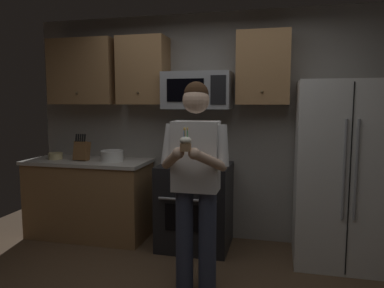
{
  "coord_description": "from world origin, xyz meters",
  "views": [
    {
      "loc": [
        0.73,
        -2.44,
        1.59
      ],
      "look_at": [
        0.03,
        0.45,
        1.25
      ],
      "focal_mm": 33.98,
      "sensor_mm": 36.0,
      "label": 1
    }
  ],
  "objects_px": {
    "knife_block": "(82,150)",
    "bowl_large_white": "(112,155)",
    "microwave": "(198,91)",
    "bowl_small_colored": "(56,156)",
    "oven_range": "(195,205)",
    "cupcake": "(186,143)",
    "person": "(196,175)",
    "refrigerator": "(343,173)"
  },
  "relations": [
    {
      "from": "refrigerator",
      "to": "bowl_small_colored",
      "type": "height_order",
      "value": "refrigerator"
    },
    {
      "from": "person",
      "to": "cupcake",
      "type": "height_order",
      "value": "person"
    },
    {
      "from": "refrigerator",
      "to": "microwave",
      "type": "bearing_deg",
      "value": 173.97
    },
    {
      "from": "bowl_large_white",
      "to": "cupcake",
      "type": "height_order",
      "value": "cupcake"
    },
    {
      "from": "microwave",
      "to": "bowl_small_colored",
      "type": "distance_m",
      "value": 1.87
    },
    {
      "from": "knife_block",
      "to": "microwave",
      "type": "bearing_deg",
      "value": 6.29
    },
    {
      "from": "microwave",
      "to": "refrigerator",
      "type": "distance_m",
      "value": 1.72
    },
    {
      "from": "knife_block",
      "to": "person",
      "type": "xyz_separation_m",
      "value": [
        1.57,
        -0.89,
        -0.04
      ]
    },
    {
      "from": "microwave",
      "to": "knife_block",
      "type": "relative_size",
      "value": 2.31
    },
    {
      "from": "cupcake",
      "to": "person",
      "type": "bearing_deg",
      "value": 90.0
    },
    {
      "from": "cupcake",
      "to": "bowl_small_colored",
      "type": "bearing_deg",
      "value": 147.51
    },
    {
      "from": "oven_range",
      "to": "microwave",
      "type": "distance_m",
      "value": 1.26
    },
    {
      "from": "microwave",
      "to": "bowl_large_white",
      "type": "xyz_separation_m",
      "value": [
        -0.98,
        -0.11,
        -0.73
      ]
    },
    {
      "from": "knife_block",
      "to": "bowl_small_colored",
      "type": "height_order",
      "value": "knife_block"
    },
    {
      "from": "person",
      "to": "cupcake",
      "type": "distance_m",
      "value": 0.44
    },
    {
      "from": "oven_range",
      "to": "knife_block",
      "type": "xyz_separation_m",
      "value": [
        -1.35,
        -0.03,
        0.57
      ]
    },
    {
      "from": "refrigerator",
      "to": "cupcake",
      "type": "distance_m",
      "value": 1.81
    },
    {
      "from": "cupcake",
      "to": "microwave",
      "type": "bearing_deg",
      "value": 99.02
    },
    {
      "from": "knife_block",
      "to": "bowl_small_colored",
      "type": "bearing_deg",
      "value": 179.07
    },
    {
      "from": "knife_block",
      "to": "bowl_small_colored",
      "type": "relative_size",
      "value": 1.91
    },
    {
      "from": "knife_block",
      "to": "person",
      "type": "bearing_deg",
      "value": -29.55
    },
    {
      "from": "microwave",
      "to": "cupcake",
      "type": "bearing_deg",
      "value": -80.98
    },
    {
      "from": "refrigerator",
      "to": "bowl_large_white",
      "type": "xyz_separation_m",
      "value": [
        -2.48,
        0.04,
        0.08
      ]
    },
    {
      "from": "cupcake",
      "to": "refrigerator",
      "type": "bearing_deg",
      "value": 43.28
    },
    {
      "from": "bowl_small_colored",
      "to": "cupcake",
      "type": "height_order",
      "value": "cupcake"
    },
    {
      "from": "knife_block",
      "to": "bowl_large_white",
      "type": "bearing_deg",
      "value": 5.33
    },
    {
      "from": "bowl_large_white",
      "to": "refrigerator",
      "type": "bearing_deg",
      "value": -1.01
    },
    {
      "from": "person",
      "to": "oven_range",
      "type": "bearing_deg",
      "value": 103.29
    },
    {
      "from": "oven_range",
      "to": "cupcake",
      "type": "bearing_deg",
      "value": -80.13
    },
    {
      "from": "refrigerator",
      "to": "bowl_large_white",
      "type": "height_order",
      "value": "refrigerator"
    },
    {
      "from": "refrigerator",
      "to": "cupcake",
      "type": "relative_size",
      "value": 10.35
    },
    {
      "from": "knife_block",
      "to": "person",
      "type": "relative_size",
      "value": 0.18
    },
    {
      "from": "knife_block",
      "to": "cupcake",
      "type": "bearing_deg",
      "value": -37.84
    },
    {
      "from": "microwave",
      "to": "bowl_large_white",
      "type": "relative_size",
      "value": 2.77
    },
    {
      "from": "bowl_small_colored",
      "to": "cupcake",
      "type": "bearing_deg",
      "value": -32.49
    },
    {
      "from": "oven_range",
      "to": "knife_block",
      "type": "height_order",
      "value": "knife_block"
    },
    {
      "from": "refrigerator",
      "to": "person",
      "type": "height_order",
      "value": "refrigerator"
    },
    {
      "from": "microwave",
      "to": "bowl_small_colored",
      "type": "bearing_deg",
      "value": -175.2
    },
    {
      "from": "knife_block",
      "to": "bowl_large_white",
      "type": "height_order",
      "value": "knife_block"
    },
    {
      "from": "microwave",
      "to": "knife_block",
      "type": "xyz_separation_m",
      "value": [
        -1.35,
        -0.15,
        -0.68
      ]
    },
    {
      "from": "microwave",
      "to": "cupcake",
      "type": "distance_m",
      "value": 1.45
    },
    {
      "from": "person",
      "to": "bowl_small_colored",
      "type": "bearing_deg",
      "value": 155.03
    }
  ]
}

